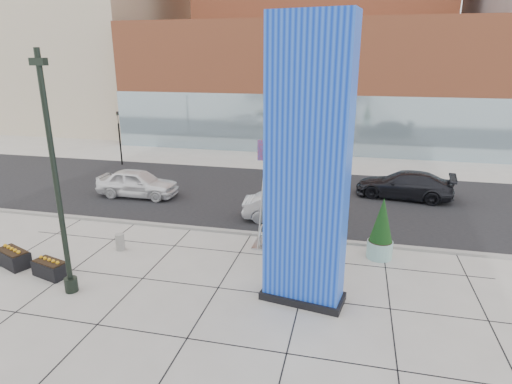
% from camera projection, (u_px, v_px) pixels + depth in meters
% --- Properties ---
extents(ground, '(160.00, 160.00, 0.00)m').
position_uv_depth(ground, '(202.00, 272.00, 16.65)').
color(ground, '#9E9991').
rests_on(ground, ground).
extents(street_asphalt, '(80.00, 12.00, 0.02)m').
position_uv_depth(street_asphalt, '(259.00, 195.00, 25.93)').
color(street_asphalt, black).
rests_on(street_asphalt, ground).
extents(curb_edge, '(80.00, 0.30, 0.12)m').
position_uv_depth(curb_edge, '(231.00, 231.00, 20.34)').
color(curb_edge, gray).
rests_on(curb_edge, ground).
extents(tower_podium, '(34.00, 10.00, 11.00)m').
position_uv_depth(tower_podium, '(309.00, 85.00, 39.83)').
color(tower_podium, '#B05633').
rests_on(tower_podium, ground).
extents(tower_glass_front, '(34.00, 0.60, 5.00)m').
position_uv_depth(tower_glass_front, '(302.00, 125.00, 36.28)').
color(tower_glass_front, '#8CA5B2').
rests_on(tower_glass_front, ground).
extents(blue_pylon, '(2.95, 1.69, 9.28)m').
position_uv_depth(blue_pylon, '(307.00, 174.00, 13.42)').
color(blue_pylon, '#0D35C7').
rests_on(blue_pylon, ground).
extents(lamp_post, '(0.53, 0.46, 8.28)m').
position_uv_depth(lamp_post, '(59.00, 202.00, 14.27)').
color(lamp_post, black).
rests_on(lamp_post, ground).
extents(public_art_sculpture, '(2.38, 1.21, 5.37)m').
position_uv_depth(public_art_sculpture, '(281.00, 217.00, 18.44)').
color(public_art_sculpture, silver).
rests_on(public_art_sculpture, ground).
extents(concrete_bollard, '(0.38, 0.38, 0.73)m').
position_uv_depth(concrete_bollard, '(120.00, 242.00, 18.45)').
color(concrete_bollard, gray).
rests_on(concrete_bollard, ground).
extents(overhead_street_sign, '(2.05, 1.04, 4.57)m').
position_uv_depth(overhead_street_sign, '(286.00, 161.00, 17.46)').
color(overhead_street_sign, black).
rests_on(overhead_street_sign, ground).
extents(round_planter_east, '(1.05, 1.05, 2.62)m').
position_uv_depth(round_planter_east, '(381.00, 230.00, 17.49)').
color(round_planter_east, '#8EBFB7').
rests_on(round_planter_east, ground).
extents(round_planter_mid, '(0.96, 0.96, 2.40)m').
position_uv_depth(round_planter_mid, '(291.00, 235.00, 17.28)').
color(round_planter_mid, '#8EBFB7').
rests_on(round_planter_mid, ground).
extents(round_planter_west, '(1.12, 1.12, 2.81)m').
position_uv_depth(round_planter_west, '(292.00, 215.00, 18.84)').
color(round_planter_west, '#8EBFB7').
rests_on(round_planter_west, ground).
extents(box_planter_north, '(1.49, 1.02, 0.75)m').
position_uv_depth(box_planter_north, '(50.00, 268.00, 16.25)').
color(box_planter_north, black).
rests_on(box_planter_north, ground).
extents(box_planter_south, '(1.64, 1.24, 0.81)m').
position_uv_depth(box_planter_south, '(13.00, 257.00, 17.05)').
color(box_planter_south, black).
rests_on(box_planter_south, ground).
extents(car_white_west, '(4.82, 1.96, 1.64)m').
position_uv_depth(car_white_west, '(138.00, 183.00, 25.42)').
color(car_white_west, white).
rests_on(car_white_west, ground).
extents(car_silver_mid, '(4.49, 2.00, 1.43)m').
position_uv_depth(car_silver_mid, '(286.00, 207.00, 21.69)').
color(car_silver_mid, '#ABADB3').
rests_on(car_silver_mid, ground).
extents(car_dark_east, '(5.74, 2.96, 1.59)m').
position_uv_depth(car_dark_east, '(404.00, 185.00, 25.15)').
color(car_dark_east, black).
rests_on(car_dark_east, ground).
extents(traffic_signal, '(0.15, 0.18, 4.10)m').
position_uv_depth(traffic_signal, '(119.00, 135.00, 32.48)').
color(traffic_signal, black).
rests_on(traffic_signal, ground).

